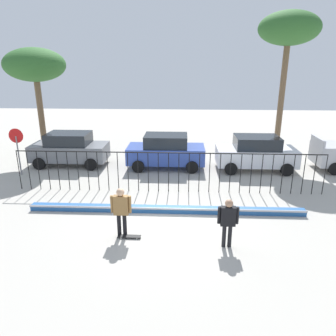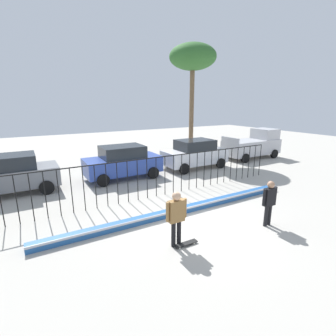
% 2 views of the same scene
% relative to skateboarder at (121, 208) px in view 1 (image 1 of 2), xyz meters
% --- Properties ---
extents(ground_plane, '(60.00, 60.00, 0.00)m').
position_rel_skateboarder_xyz_m(ground_plane, '(1.42, 0.95, -1.06)').
color(ground_plane, '#ADA89E').
extents(bowl_coping_ledge, '(11.00, 0.41, 0.27)m').
position_rel_skateboarder_xyz_m(bowl_coping_ledge, '(1.42, 1.90, -0.94)').
color(bowl_coping_ledge, '#235699').
rests_on(bowl_coping_ledge, ground).
extents(perimeter_fence, '(14.04, 0.04, 1.89)m').
position_rel_skateboarder_xyz_m(perimeter_fence, '(1.42, 4.05, 0.10)').
color(perimeter_fence, black).
rests_on(perimeter_fence, ground).
extents(skateboarder, '(0.71, 0.27, 1.77)m').
position_rel_skateboarder_xyz_m(skateboarder, '(0.00, 0.00, 0.00)').
color(skateboarder, black).
rests_on(skateboarder, ground).
extents(skateboard, '(0.80, 0.20, 0.07)m').
position_rel_skateboarder_xyz_m(skateboard, '(0.26, -0.15, -1.00)').
color(skateboard, black).
rests_on(skateboard, ground).
extents(camera_operator, '(0.68, 0.25, 1.67)m').
position_rel_skateboarder_xyz_m(camera_operator, '(3.53, -0.52, -0.06)').
color(camera_operator, black).
rests_on(camera_operator, ground).
extents(parked_car_gray, '(4.30, 2.12, 1.90)m').
position_rel_skateboarder_xyz_m(parked_car_gray, '(-4.49, 7.85, -0.09)').
color(parked_car_gray, slate).
rests_on(parked_car_gray, ground).
extents(parked_car_blue, '(4.30, 2.12, 1.90)m').
position_rel_skateboarder_xyz_m(parked_car_blue, '(1.11, 7.61, -0.09)').
color(parked_car_blue, '#2D479E').
rests_on(parked_car_blue, ground).
extents(parked_car_white, '(4.30, 2.12, 1.90)m').
position_rel_skateboarder_xyz_m(parked_car_white, '(6.09, 7.46, -0.09)').
color(parked_car_white, silver).
rests_on(parked_car_white, ground).
extents(stop_sign, '(0.76, 0.07, 2.50)m').
position_rel_skateboarder_xyz_m(stop_sign, '(-6.56, 6.02, 0.56)').
color(stop_sign, slate).
rests_on(stop_sign, ground).
extents(palm_tree_tall, '(3.57, 3.57, 8.59)m').
position_rel_skateboarder_xyz_m(palm_tree_tall, '(8.15, 10.86, 6.41)').
color(palm_tree_tall, brown).
rests_on(palm_tree_tall, ground).
extents(palm_tree_short, '(3.54, 3.54, 6.55)m').
position_rel_skateboarder_xyz_m(palm_tree_short, '(-6.70, 9.55, 4.44)').
color(palm_tree_short, brown).
rests_on(palm_tree_short, ground).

